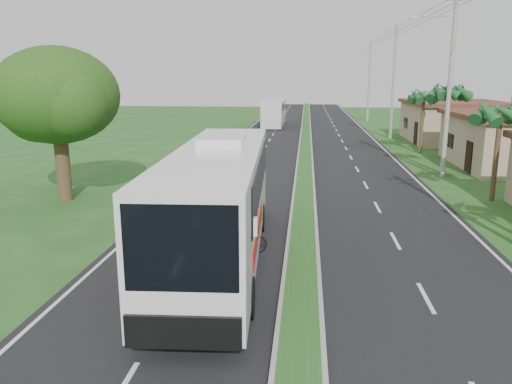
# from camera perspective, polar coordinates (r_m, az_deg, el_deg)

# --- Properties ---
(ground) EXTENTS (180.00, 180.00, 0.00)m
(ground) POSITION_cam_1_polar(r_m,az_deg,el_deg) (14.72, 5.17, -11.42)
(ground) COLOR #204A1B
(ground) RESTS_ON ground
(road_asphalt) EXTENTS (14.00, 160.00, 0.02)m
(road_asphalt) POSITION_cam_1_polar(r_m,az_deg,el_deg) (33.95, 5.59, 2.70)
(road_asphalt) COLOR black
(road_asphalt) RESTS_ON ground
(median_strip) EXTENTS (1.20, 160.00, 0.18)m
(median_strip) POSITION_cam_1_polar(r_m,az_deg,el_deg) (33.94, 5.60, 2.85)
(median_strip) COLOR gray
(median_strip) RESTS_ON ground
(lane_edge_left) EXTENTS (0.12, 160.00, 0.01)m
(lane_edge_left) POSITION_cam_1_polar(r_m,az_deg,el_deg) (34.62, -5.58, 2.88)
(lane_edge_left) COLOR silver
(lane_edge_left) RESTS_ON ground
(lane_edge_right) EXTENTS (0.12, 160.00, 0.01)m
(lane_edge_right) POSITION_cam_1_polar(r_m,az_deg,el_deg) (34.60, 16.77, 2.38)
(lane_edge_right) COLOR silver
(lane_edge_right) RESTS_ON ground
(shop_mid) EXTENTS (7.60, 10.60, 3.67)m
(shop_mid) POSITION_cam_1_polar(r_m,az_deg,el_deg) (38.29, 27.21, 5.29)
(shop_mid) COLOR tan
(shop_mid) RESTS_ON ground
(shop_far) EXTENTS (8.60, 11.60, 3.82)m
(shop_far) POSITION_cam_1_polar(r_m,az_deg,el_deg) (51.51, 21.65, 7.53)
(shop_far) COLOR tan
(shop_far) RESTS_ON ground
(palm_verge_b) EXTENTS (2.40, 2.40, 5.05)m
(palm_verge_b) POSITION_cam_1_polar(r_m,az_deg,el_deg) (27.13, 26.20, 8.09)
(palm_verge_b) COLOR #473321
(palm_verge_b) RESTS_ON ground
(palm_verge_c) EXTENTS (2.40, 2.40, 5.85)m
(palm_verge_c) POSITION_cam_1_polar(r_m,az_deg,el_deg) (33.58, 21.24, 10.56)
(palm_verge_c) COLOR #473321
(palm_verge_c) RESTS_ON ground
(palm_verge_d) EXTENTS (2.40, 2.40, 5.25)m
(palm_verge_d) POSITION_cam_1_polar(r_m,az_deg,el_deg) (42.45, 18.66, 10.33)
(palm_verge_d) COLOR #473321
(palm_verge_d) RESTS_ON ground
(shade_tree) EXTENTS (6.30, 6.00, 7.54)m
(shade_tree) POSITION_cam_1_polar(r_m,az_deg,el_deg) (26.41, -22.00, 9.84)
(shade_tree) COLOR #473321
(shade_tree) RESTS_ON ground
(utility_pole_b) EXTENTS (3.20, 0.28, 12.00)m
(utility_pole_b) POSITION_cam_1_polar(r_m,az_deg,el_deg) (32.52, 21.31, 12.50)
(utility_pole_b) COLOR gray
(utility_pole_b) RESTS_ON ground
(utility_pole_c) EXTENTS (1.60, 0.28, 11.00)m
(utility_pole_c) POSITION_cam_1_polar(r_m,az_deg,el_deg) (52.10, 15.45, 12.16)
(utility_pole_c) COLOR gray
(utility_pole_c) RESTS_ON ground
(utility_pole_d) EXTENTS (1.60, 0.28, 10.50)m
(utility_pole_d) POSITION_cam_1_polar(r_m,az_deg,el_deg) (71.91, 12.80, 12.23)
(utility_pole_d) COLOR gray
(utility_pole_d) RESTS_ON ground
(coach_bus_main) EXTENTS (3.28, 12.85, 4.11)m
(coach_bus_main) POSITION_cam_1_polar(r_m,az_deg,el_deg) (16.48, -4.20, -0.40)
(coach_bus_main) COLOR white
(coach_bus_main) RESTS_ON ground
(coach_bus_far) EXTENTS (2.49, 11.08, 3.22)m
(coach_bus_far) POSITION_cam_1_polar(r_m,az_deg,el_deg) (63.34, 2.09, 9.21)
(coach_bus_far) COLOR silver
(coach_bus_far) RESTS_ON ground
(motorcyclist) EXTENTS (1.66, 0.99, 2.43)m
(motorcyclist) POSITION_cam_1_polar(r_m,az_deg,el_deg) (17.31, -1.29, -4.25)
(motorcyclist) COLOR black
(motorcyclist) RESTS_ON ground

